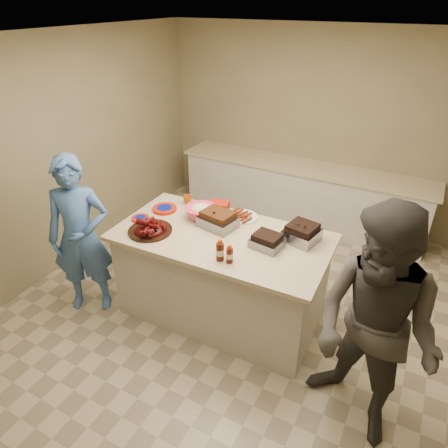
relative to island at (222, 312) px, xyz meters
The scene contains 20 objects.
room 0.13m from the island, 65.74° to the left, with size 4.50×5.00×2.70m, color #8A805C, non-canonical shape.
back_counter 2.37m from the island, 88.63° to the left, with size 3.60×0.64×0.90m, color beige, non-canonical shape.
island is the anchor object (origin of this frame).
rib_platter 1.21m from the island, 157.53° to the right, with size 0.43×0.43×0.17m, color #400506, non-canonical shape.
pulled_pork_tray 1.00m from the island, 131.16° to the left, with size 0.35×0.27×0.11m, color #47230F.
brisket_tray 1.08m from the island, ahead, with size 0.28×0.23×0.08m, color black.
roasting_pan 1.24m from the island, 21.35° to the left, with size 0.29×0.29×0.12m, color gray.
coleslaw_bowl 1.06m from the island, 150.81° to the left, with size 0.33×0.33×0.22m, color #E23560, non-canonical shape.
sausage_plate 1.06m from the island, 86.64° to the left, with size 0.32×0.32×0.05m, color silver.
mac_cheese_dish 1.20m from the island, 24.26° to the left, with size 0.28×0.20×0.07m, color orange.
bbq_bottle_a 1.08m from the island, 52.53° to the right, with size 0.06×0.06×0.18m, color #411108.
bbq_bottle_b 1.06m from the island, 63.26° to the right, with size 0.07×0.07×0.21m, color #411108.
mustard_bottle 1.05m from the island, 144.02° to the left, with size 0.05×0.05×0.13m, color yellow.
sauce_bowl 1.00m from the island, 102.19° to the left, with size 0.12×0.04×0.12m, color silver.
plate_stack_large 1.27m from the island, 168.24° to the left, with size 0.26×0.26×0.03m, color #A71808.
plate_stack_small 1.33m from the island, behind, with size 0.18×0.18×0.03m, color #A71808.
plastic_cup 1.24m from the island, 147.86° to the left, with size 0.10×0.10×0.10m, color #A74009.
basket_stack 1.10m from the island, 121.26° to the left, with size 0.20×0.15×0.10m, color #A71808.
guest_blue 1.44m from the island, 157.85° to the right, with size 0.63×1.73×0.41m, color #3F69AD.
guest_gray 1.65m from the island, 21.33° to the right, with size 0.94×1.93×0.73m, color #43403D.
Camera 1 is at (1.52, -2.99, 2.99)m, focal length 32.00 mm.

